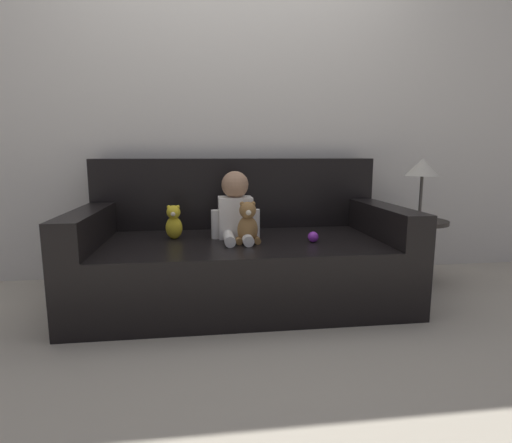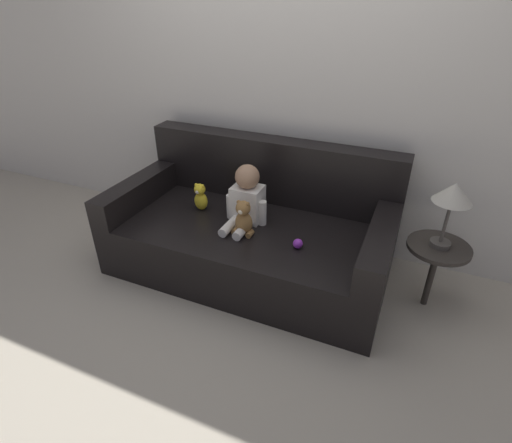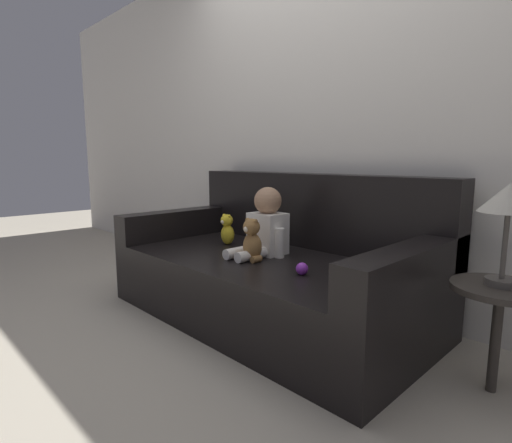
% 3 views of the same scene
% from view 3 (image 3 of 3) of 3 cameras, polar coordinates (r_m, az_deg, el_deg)
% --- Properties ---
extents(ground_plane, '(12.00, 12.00, 0.00)m').
position_cam_3_polar(ground_plane, '(2.51, 1.46, -13.38)').
color(ground_plane, '#B7AD99').
extents(wall_back, '(8.00, 0.05, 2.60)m').
position_cam_3_polar(wall_back, '(2.80, 10.27, 15.89)').
color(wall_back, silver).
rests_on(wall_back, ground_plane).
extents(couch, '(1.92, 0.99, 0.86)m').
position_cam_3_polar(couch, '(2.47, 2.63, -6.83)').
color(couch, black).
rests_on(couch, ground_plane).
extents(person_baby, '(0.30, 0.38, 0.41)m').
position_cam_3_polar(person_baby, '(2.40, 1.34, -0.71)').
color(person_baby, white).
rests_on(person_baby, couch).
extents(teddy_bear_brown, '(0.14, 0.11, 0.24)m').
position_cam_3_polar(teddy_bear_brown, '(2.26, -0.60, -2.77)').
color(teddy_bear_brown, olive).
rests_on(teddy_bear_brown, couch).
extents(plush_toy_side, '(0.10, 0.09, 0.21)m').
position_cam_3_polar(plush_toy_side, '(2.69, -4.13, -1.15)').
color(plush_toy_side, yellow).
rests_on(plush_toy_side, couch).
extents(toy_ball, '(0.06, 0.06, 0.06)m').
position_cam_3_polar(toy_ball, '(2.01, 6.59, -6.72)').
color(toy_ball, purple).
rests_on(toy_ball, couch).
extents(side_table, '(0.37, 0.37, 0.86)m').
position_cam_3_polar(side_table, '(1.85, 32.01, -2.67)').
color(side_table, '#332D28').
rests_on(side_table, ground_plane).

